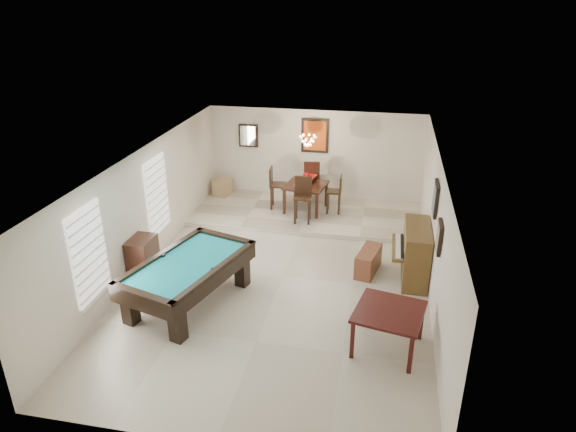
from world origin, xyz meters
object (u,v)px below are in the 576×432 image
(dining_chair_east, at_px, (334,194))
(chandelier, at_px, (308,137))
(dining_chair_south, at_px, (303,200))
(dining_chair_north, at_px, (312,180))
(square_table, at_px, (388,329))
(flower_vase, at_px, (306,176))
(corner_bench, at_px, (222,187))
(dining_chair_west, at_px, (278,188))
(apothecary_chest, at_px, (143,261))
(dining_table, at_px, (306,195))
(pool_table, at_px, (189,283))
(upright_piano, at_px, (409,253))
(piano_bench, at_px, (368,261))

(dining_chair_east, relative_size, chandelier, 1.69)
(dining_chair_south, distance_m, chandelier, 1.61)
(dining_chair_north, bearing_deg, square_table, 102.32)
(square_table, relative_size, flower_vase, 5.09)
(dining_chair_south, height_order, corner_bench, dining_chair_south)
(dining_chair_east, bearing_deg, chandelier, -77.19)
(corner_bench, xyz_separation_m, chandelier, (2.60, -0.82, 1.85))
(corner_bench, bearing_deg, dining_chair_west, -19.02)
(apothecary_chest, distance_m, dining_table, 4.95)
(dining_chair_west, distance_m, chandelier, 1.73)
(pool_table, distance_m, dining_chair_south, 4.21)
(flower_vase, height_order, dining_chair_east, flower_vase)
(dining_chair_east, bearing_deg, dining_chair_north, -139.43)
(pool_table, distance_m, square_table, 3.83)
(dining_chair_north, relative_size, corner_bench, 2.28)
(corner_bench, bearing_deg, upright_piano, -34.25)
(pool_table, xyz_separation_m, piano_bench, (3.32, 1.86, -0.18))
(piano_bench, relative_size, dining_chair_west, 0.81)
(pool_table, bearing_deg, chandelier, 87.59)
(upright_piano, height_order, chandelier, chandelier)
(pool_table, distance_m, corner_bench, 5.42)
(piano_bench, height_order, apothecary_chest, apothecary_chest)
(pool_table, height_order, dining_table, dining_table)
(chandelier, bearing_deg, square_table, -66.87)
(dining_chair_south, bearing_deg, dining_table, 88.82)
(corner_bench, bearing_deg, square_table, -51.23)
(piano_bench, bearing_deg, upright_piano, -5.21)
(square_table, distance_m, piano_bench, 2.58)
(dining_chair_north, bearing_deg, dining_chair_south, 82.39)
(dining_chair_north, bearing_deg, dining_chair_east, 125.11)
(dining_table, relative_size, chandelier, 1.72)
(square_table, bearing_deg, piano_bench, 100.01)
(dining_chair_west, bearing_deg, apothecary_chest, 149.45)
(square_table, height_order, dining_chair_west, dining_chair_west)
(piano_bench, bearing_deg, dining_chair_south, 131.01)
(chandelier, bearing_deg, flower_vase, 108.83)
(chandelier, bearing_deg, dining_chair_south, -91.90)
(upright_piano, xyz_separation_m, apothecary_chest, (-5.34, -1.25, -0.09))
(chandelier, bearing_deg, dining_chair_north, 91.30)
(apothecary_chest, relative_size, dining_table, 0.97)
(dining_table, bearing_deg, chandelier, -71.17)
(flower_vase, relative_size, dining_chair_south, 0.18)
(flower_vase, bearing_deg, dining_chair_south, -86.58)
(flower_vase, relative_size, dining_chair_north, 0.18)
(piano_bench, xyz_separation_m, dining_chair_north, (-1.78, 3.59, 0.45))
(dining_chair_west, bearing_deg, chandelier, -109.95)
(pool_table, bearing_deg, dining_chair_west, 97.81)
(upright_piano, bearing_deg, piano_bench, 174.79)
(upright_piano, relative_size, dining_chair_north, 1.19)
(flower_vase, relative_size, chandelier, 0.36)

